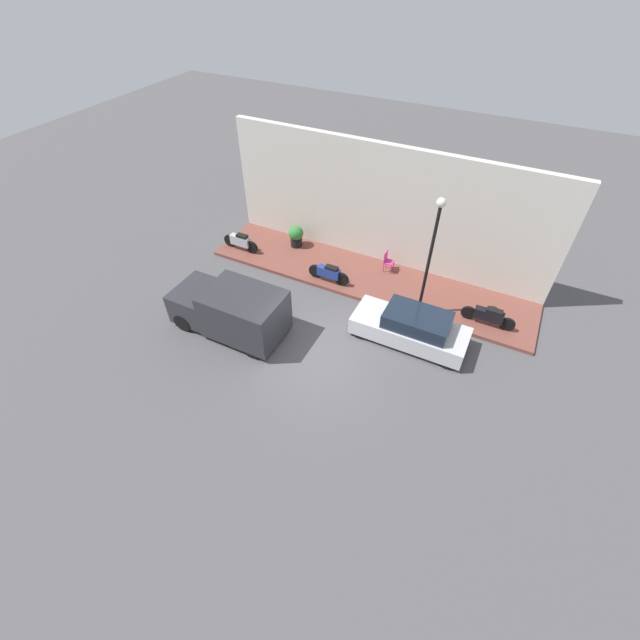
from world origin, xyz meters
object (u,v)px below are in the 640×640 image
at_px(motorcycle_black, 489,316).
at_px(scooter_silver, 241,241).
at_px(motorcycle_blue, 329,273).
at_px(potted_plant, 296,236).
at_px(parked_car, 411,328).
at_px(streetlamp, 433,244).
at_px(cafe_chair, 388,260).
at_px(delivery_van, 230,310).

height_order(motorcycle_black, scooter_silver, scooter_silver).
relative_size(motorcycle_blue, scooter_silver, 1.02).
distance_m(scooter_silver, potted_plant, 2.64).
height_order(scooter_silver, potted_plant, potted_plant).
bearing_deg(scooter_silver, parked_car, -102.81).
bearing_deg(streetlamp, parked_car, -174.94).
bearing_deg(motorcycle_blue, cafe_chair, -46.77).
relative_size(motorcycle_blue, potted_plant, 1.81).
bearing_deg(motorcycle_black, streetlamp, 101.27).
bearing_deg(motorcycle_blue, scooter_silver, 86.19).
bearing_deg(potted_plant, parked_car, -117.27).
relative_size(parked_car, delivery_van, 0.97).
distance_m(motorcycle_blue, streetlamp, 4.96).
relative_size(delivery_van, motorcycle_blue, 2.34).
height_order(delivery_van, streetlamp, streetlamp).
relative_size(motorcycle_black, scooter_silver, 1.10).
xyz_separation_m(delivery_van, scooter_silver, (4.52, 2.68, -0.39)).
bearing_deg(motorcycle_blue, potted_plant, 55.42).
bearing_deg(cafe_chair, parked_car, -147.86).
bearing_deg(scooter_silver, streetlamp, -93.22).
xyz_separation_m(motorcycle_blue, cafe_chair, (1.86, -1.98, 0.12)).
bearing_deg(delivery_van, parked_car, -68.69).
distance_m(scooter_silver, streetlamp, 9.32).
bearing_deg(motorcycle_blue, motorcycle_black, -87.14).
distance_m(parked_car, streetlamp, 3.13).
distance_m(delivery_van, motorcycle_black, 9.90).
bearing_deg(parked_car, potted_plant, 62.73).
height_order(delivery_van, potted_plant, delivery_van).
xyz_separation_m(parked_car, cafe_chair, (3.59, 2.26, 0.05)).
distance_m(parked_car, delivery_van, 6.81).
height_order(streetlamp, potted_plant, streetlamp).
xyz_separation_m(scooter_silver, streetlamp, (-0.50, -8.88, 2.77)).
height_order(motorcycle_black, cafe_chair, cafe_chair).
bearing_deg(parked_car, cafe_chair, 32.14).
relative_size(streetlamp, potted_plant, 4.77).
height_order(scooter_silver, streetlamp, streetlamp).
bearing_deg(scooter_silver, motorcycle_black, -89.92).
bearing_deg(motorcycle_blue, parked_car, -112.24).
relative_size(scooter_silver, streetlamp, 0.37).
xyz_separation_m(potted_plant, cafe_chair, (0.07, -4.58, -0.00)).
height_order(motorcycle_black, motorcycle_blue, motorcycle_blue).
bearing_deg(motorcycle_black, motorcycle_blue, 92.86).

